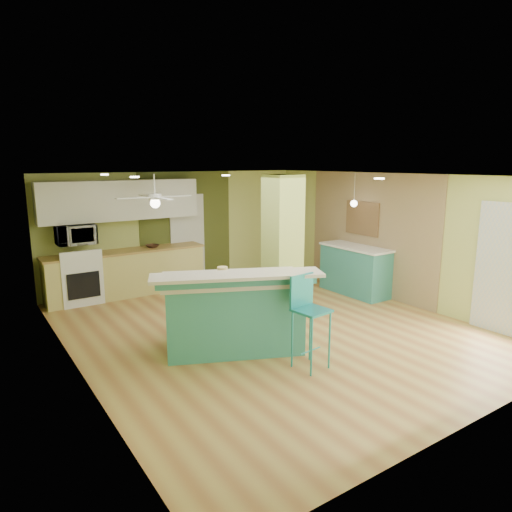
# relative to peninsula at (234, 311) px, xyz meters

# --- Properties ---
(floor) EXTENTS (6.00, 7.00, 0.01)m
(floor) POSITION_rel_peninsula_xyz_m (0.90, 0.39, -0.58)
(floor) COLOR #9C6736
(floor) RESTS_ON ground
(ceiling) EXTENTS (6.00, 7.00, 0.01)m
(ceiling) POSITION_rel_peninsula_xyz_m (0.90, 0.39, 1.93)
(ceiling) COLOR white
(ceiling) RESTS_ON wall_back
(wall_back) EXTENTS (6.00, 0.01, 2.50)m
(wall_back) POSITION_rel_peninsula_xyz_m (0.90, 3.90, 0.68)
(wall_back) COLOR #B9C469
(wall_back) RESTS_ON floor
(wall_front) EXTENTS (6.00, 0.01, 2.50)m
(wall_front) POSITION_rel_peninsula_xyz_m (0.90, -3.11, 0.68)
(wall_front) COLOR #B9C469
(wall_front) RESTS_ON floor
(wall_left) EXTENTS (0.01, 7.00, 2.50)m
(wall_left) POSITION_rel_peninsula_xyz_m (-2.10, 0.39, 0.68)
(wall_left) COLOR #B9C469
(wall_left) RESTS_ON floor
(wall_right) EXTENTS (0.01, 7.00, 2.50)m
(wall_right) POSITION_rel_peninsula_xyz_m (3.91, 0.39, 0.68)
(wall_right) COLOR #B9C469
(wall_right) RESTS_ON floor
(wood_panel) EXTENTS (0.02, 3.40, 2.50)m
(wood_panel) POSITION_rel_peninsula_xyz_m (3.89, 0.99, 0.68)
(wood_panel) COLOR #836A4B
(wood_panel) RESTS_ON floor
(olive_accent) EXTENTS (2.20, 0.02, 2.50)m
(olive_accent) POSITION_rel_peninsula_xyz_m (1.10, 3.88, 0.68)
(olive_accent) COLOR #475020
(olive_accent) RESTS_ON floor
(interior_door) EXTENTS (0.82, 0.05, 2.00)m
(interior_door) POSITION_rel_peninsula_xyz_m (1.10, 3.85, 0.43)
(interior_door) COLOR silver
(interior_door) RESTS_ON floor
(french_door) EXTENTS (0.04, 1.08, 2.10)m
(french_door) POSITION_rel_peninsula_xyz_m (3.87, -1.91, 0.48)
(french_door) COLOR silver
(french_door) RESTS_ON floor
(column) EXTENTS (0.55, 0.55, 2.50)m
(column) POSITION_rel_peninsula_xyz_m (1.55, 0.89, 0.68)
(column) COLOR #B8CC5E
(column) RESTS_ON floor
(kitchen_run) EXTENTS (3.25, 0.63, 0.94)m
(kitchen_run) POSITION_rel_peninsula_xyz_m (-0.40, 3.59, -0.10)
(kitchen_run) COLOR #CEC26C
(kitchen_run) RESTS_ON floor
(stove) EXTENTS (0.76, 0.66, 1.08)m
(stove) POSITION_rel_peninsula_xyz_m (-1.35, 3.58, -0.11)
(stove) COLOR white
(stove) RESTS_ON floor
(upper_cabinets) EXTENTS (3.20, 0.34, 0.80)m
(upper_cabinets) POSITION_rel_peninsula_xyz_m (-0.40, 3.71, 1.38)
(upper_cabinets) COLOR silver
(upper_cabinets) RESTS_ON wall_back
(microwave) EXTENTS (0.70, 0.48, 0.39)m
(microwave) POSITION_rel_peninsula_xyz_m (-1.35, 3.59, 0.78)
(microwave) COLOR white
(microwave) RESTS_ON wall_back
(ceiling_fan) EXTENTS (1.41, 1.41, 0.61)m
(ceiling_fan) POSITION_rel_peninsula_xyz_m (-0.20, 2.39, 1.50)
(ceiling_fan) COLOR white
(ceiling_fan) RESTS_ON ceiling
(pendant_lamp) EXTENTS (0.14, 0.14, 0.69)m
(pendant_lamp) POSITION_rel_peninsula_xyz_m (3.55, 1.14, 1.31)
(pendant_lamp) COLOR white
(pendant_lamp) RESTS_ON ceiling
(wall_decor) EXTENTS (0.03, 0.90, 0.70)m
(wall_decor) POSITION_rel_peninsula_xyz_m (3.87, 1.19, 0.98)
(wall_decor) COLOR brown
(wall_decor) RESTS_ON wood_panel
(peninsula) EXTENTS (2.49, 2.00, 1.24)m
(peninsula) POSITION_rel_peninsula_xyz_m (0.00, 0.00, 0.00)
(peninsula) COLOR teal
(peninsula) RESTS_ON floor
(bar_stool) EXTENTS (0.46, 0.46, 1.26)m
(bar_stool) POSITION_rel_peninsula_xyz_m (0.50, -1.06, 0.27)
(bar_stool) COLOR teal
(bar_stool) RESTS_ON floor
(side_counter) EXTENTS (0.66, 1.56, 1.01)m
(side_counter) POSITION_rel_peninsula_xyz_m (3.60, 1.07, -0.07)
(side_counter) COLOR teal
(side_counter) RESTS_ON floor
(fruit_bowl) EXTENTS (0.33, 0.33, 0.06)m
(fruit_bowl) POSITION_rel_peninsula_xyz_m (0.16, 3.59, 0.40)
(fruit_bowl) COLOR #3A2117
(fruit_bowl) RESTS_ON kitchen_run
(canister) EXTENTS (0.15, 0.15, 0.19)m
(canister) POSITION_rel_peninsula_xyz_m (-0.19, -0.02, 0.60)
(canister) COLOR gold
(canister) RESTS_ON peninsula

